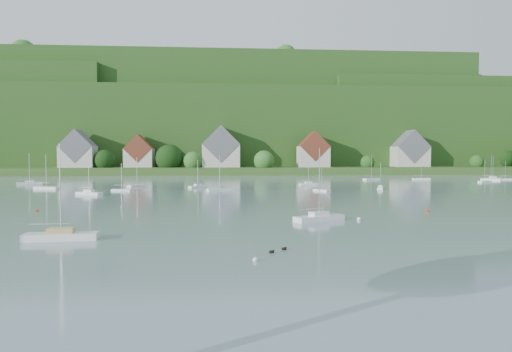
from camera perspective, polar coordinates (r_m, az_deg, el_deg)
The scene contains 15 objects.
far_shore_strip at distance 218.99m, azimuth -5.53°, elevation 0.74°, with size 600.00×60.00×3.00m, color #2E4A1B.
forested_ridge at distance 287.83m, azimuth -5.21°, elevation 5.42°, with size 620.00×181.22×69.89m.
village_building_0 at distance 214.15m, azimuth -20.50°, elevation 2.70°, with size 14.00×10.40×16.00m.
village_building_1 at distance 210.62m, azimuth -13.78°, elevation 2.59°, with size 12.00×9.36×14.00m.
village_building_2 at distance 206.87m, azimuth -4.21°, elevation 3.08°, with size 16.00×11.44×18.00m.
village_building_3 at distance 208.92m, azimuth 6.85°, elevation 2.83°, with size 13.00×10.40×15.50m.
village_building_4 at distance 225.87m, azimuth 17.92°, elevation 2.74°, with size 15.00×10.40×16.50m.
near_sailboat_2 at distance 49.39m, azimuth -22.27°, elevation -6.56°, with size 6.91×2.38×9.16m.
near_sailboat_3 at distance 59.38m, azimuth 7.54°, elevation -4.91°, with size 6.77×4.59×8.95m.
mooring_buoy_1 at distance 36.95m, azimuth -0.09°, elevation -10.14°, with size 0.42×0.42×0.42m, color white.
mooring_buoy_2 at distance 72.74m, azimuth 19.80°, elevation -4.04°, with size 0.43×0.43×0.43m, color red.
mooring_buoy_3 at distance 75.60m, azimuth -24.68°, elevation -3.88°, with size 0.39×0.39×0.39m, color red.
mooring_buoy_4 at distance 61.07m, azimuth 12.19°, elevation -5.17°, with size 0.50×0.50×0.50m, color white.
duck_pair at distance 40.55m, azimuth 2.64°, elevation -8.85°, with size 1.67×1.49×0.33m.
far_sailboat_cluster at distance 134.19m, azimuth -3.70°, elevation -0.82°, with size 189.79×74.87×8.71m.
Camera 1 is at (4.02, -18.86, 8.07)m, focal length 33.48 mm.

